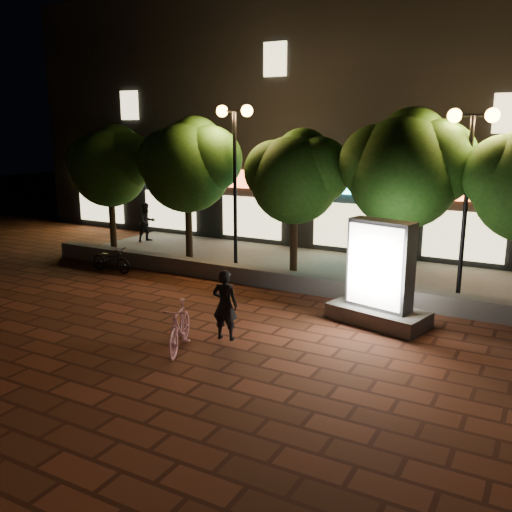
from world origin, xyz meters
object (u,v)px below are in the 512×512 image
Objects in this scene: tree_right at (407,166)px; street_lamp_right at (470,155)px; rider at (225,305)px; street_lamp_left at (235,146)px; tree_far_left at (111,163)px; pedestrian at (147,222)px; scooter_parked at (111,260)px; tree_left at (189,162)px; ad_kiosk at (380,282)px; tree_mid at (297,174)px; scooter_pink at (180,327)px.

tree_right is 1.70m from street_lamp_right.
street_lamp_left is at bearing -70.23° from rider.
tree_far_left is 0.89× the size of street_lamp_left.
street_lamp_right is at bearing -79.62° from pedestrian.
tree_right is at bearing -73.87° from scooter_parked.
ad_kiosk is (7.55, -2.99, -2.43)m from tree_left.
tree_far_left is 11.68m from ad_kiosk.
tree_far_left reaches higher than tree_mid.
street_lamp_right is at bearing 0.00° from street_lamp_left.
scooter_parked is (-8.74, -2.46, -3.15)m from tree_right.
street_lamp_right is at bearing -135.95° from rider.
street_lamp_left is 1.04× the size of street_lamp_right.
tree_right is at bearing 94.82° from ad_kiosk.
street_lamp_right is (4.95, -0.26, 0.68)m from tree_mid.
tree_right reaches higher than scooter_parked.
street_lamp_left reaches higher than ad_kiosk.
tree_far_left reaches higher than ad_kiosk.
tree_mid is 7.16m from scooter_pink.
tree_far_left is 2.97× the size of pedestrian.
tree_mid is 2.83× the size of rider.
tree_far_left reaches higher than rider.
tree_left is 0.94× the size of street_lamp_left.
street_lamp_right is (12.45, -0.26, 0.60)m from tree_far_left.
tree_right is 3.94m from ad_kiosk.
tree_mid is at bearing -0.00° from tree_left.
street_lamp_right reaches higher than tree_left.
street_lamp_right is (8.95, -0.26, 0.45)m from tree_left.
tree_left is 4.59m from pedestrian.
tree_left is at bearing -180.00° from tree_right.
scooter_parked is at bearing 176.63° from ad_kiosk.
pedestrian is (-3.39, 1.70, -2.58)m from tree_left.
tree_left is 8.46m from scooter_pink.
tree_mid is 3.32m from tree_right.
tree_right is at bearing 43.50° from scooter_pink.
rider is at bearing -127.01° from street_lamp_right.
tree_far_left is 2.95× the size of scooter_parked.
tree_right is 1.02× the size of street_lamp_right.
tree_mid is (7.50, -0.00, -0.08)m from tree_far_left.
tree_right is (3.31, 0.00, 0.35)m from tree_mid.
ad_kiosk is (3.56, -2.99, -2.21)m from tree_mid.
tree_far_left is at bearing -180.00° from tree_right.
street_lamp_right is at bearing -9.10° from tree_right.
tree_right is 3.25× the size of pedestrian.
scooter_parked is (-8.99, 0.53, -0.60)m from ad_kiosk.
street_lamp_left is (1.95, -0.26, 0.58)m from tree_left.
tree_right is at bearing 0.00° from tree_mid.
scooter_pink is at bearing -131.17° from ad_kiosk.
scooter_parked is (-6.33, 3.18, -0.38)m from rider.
ad_kiosk is at bearing -21.61° from tree_left.
street_lamp_right reaches higher than tree_mid.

